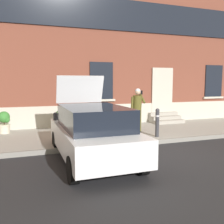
{
  "coord_description": "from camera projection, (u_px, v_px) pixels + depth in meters",
  "views": [
    {
      "loc": [
        -3.76,
        -6.63,
        2.13
      ],
      "look_at": [
        -0.82,
        1.6,
        1.1
      ],
      "focal_mm": 40.57,
      "sensor_mm": 36.0,
      "label": 1
    }
  ],
  "objects": [
    {
      "name": "ground_plane",
      "position": [
        155.0,
        152.0,
        7.71
      ],
      "size": [
        80.0,
        80.0,
        0.0
      ],
      "primitive_type": "plane",
      "color": "#232326"
    },
    {
      "name": "sidewalk",
      "position": [
        121.0,
        133.0,
        10.32
      ],
      "size": [
        24.0,
        3.6,
        0.15
      ],
      "primitive_type": "cube",
      "color": "#99968E",
      "rests_on": "ground"
    },
    {
      "name": "curb_edge",
      "position": [
        141.0,
        143.0,
        8.58
      ],
      "size": [
        24.0,
        0.12,
        0.15
      ],
      "primitive_type": "cube",
      "color": "gray",
      "rests_on": "ground"
    },
    {
      "name": "building_facade",
      "position": [
        102.0,
        49.0,
        12.22
      ],
      "size": [
        24.0,
        1.52,
        7.5
      ],
      "color": "brown",
      "rests_on": "ground"
    },
    {
      "name": "entrance_stoop",
      "position": [
        165.0,
        118.0,
        12.6
      ],
      "size": [
        1.55,
        0.96,
        0.48
      ],
      "color": "#9E998E",
      "rests_on": "sidewalk"
    },
    {
      "name": "hatchback_car_white",
      "position": [
        92.0,
        132.0,
        6.8
      ],
      "size": [
        1.8,
        4.07,
        2.34
      ],
      "color": "white",
      "rests_on": "ground"
    },
    {
      "name": "bollard_near_person",
      "position": [
        157.0,
        122.0,
        9.17
      ],
      "size": [
        0.15,
        0.15,
        1.04
      ],
      "color": "#333338",
      "rests_on": "sidewalk"
    },
    {
      "name": "bollard_far_left",
      "position": [
        56.0,
        128.0,
        7.95
      ],
      "size": [
        0.15,
        0.15,
        1.04
      ],
      "color": "#333338",
      "rests_on": "sidewalk"
    },
    {
      "name": "person_on_phone",
      "position": [
        137.0,
        108.0,
        9.64
      ],
      "size": [
        0.51,
        0.47,
        1.75
      ],
      "rotation": [
        0.0,
        0.0,
        0.22
      ],
      "color": "#514C1E",
      "rests_on": "sidewalk"
    },
    {
      "name": "planter_cream",
      "position": [
        4.0,
        122.0,
        9.83
      ],
      "size": [
        0.44,
        0.44,
        0.86
      ],
      "color": "beige",
      "rests_on": "sidewalk"
    },
    {
      "name": "planter_terracotta",
      "position": [
        61.0,
        119.0,
        10.48
      ],
      "size": [
        0.44,
        0.44,
        0.86
      ],
      "color": "#B25B38",
      "rests_on": "sidewalk"
    },
    {
      "name": "planter_charcoal",
      "position": [
        109.0,
        116.0,
        11.43
      ],
      "size": [
        0.44,
        0.44,
        0.86
      ],
      "color": "#2D2D30",
      "rests_on": "sidewalk"
    }
  ]
}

